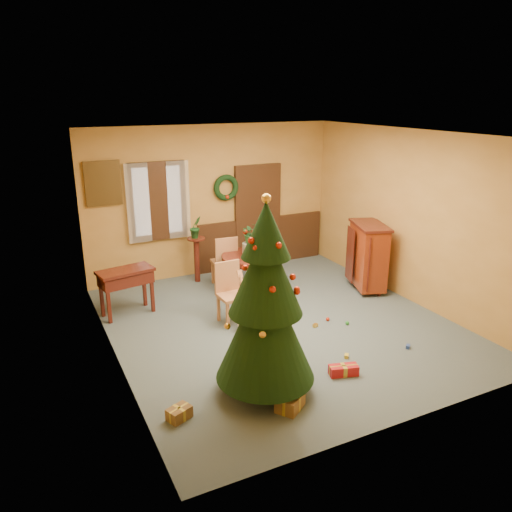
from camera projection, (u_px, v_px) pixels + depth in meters
room_envelope at (224, 217)px, 9.86m from camera, size 5.50×5.50×5.50m
dining_table at (251, 267)px, 8.87m from camera, size 1.04×1.04×0.72m
urn at (251, 249)px, 8.77m from camera, size 0.31×0.31×0.22m
centerpiece_plant at (251, 233)px, 8.68m from camera, size 0.34×0.29×0.37m
chair_near at (230, 290)px, 7.77m from camera, size 0.43×0.43×0.96m
chair_far at (225, 260)px, 9.17m from camera, size 0.46×0.46×0.98m
guitar at (248, 304)px, 7.48m from camera, size 0.53×0.65×0.85m
plant_stand at (197, 254)px, 9.43m from camera, size 0.34×0.34×0.87m
stand_plant at (196, 227)px, 9.26m from camera, size 0.27×0.24×0.41m
christmas_tree at (266, 304)px, 5.69m from camera, size 1.18×1.18×2.43m
writing_desk at (126, 281)px, 8.00m from camera, size 0.93×0.58×0.77m
sideboard at (368, 255)px, 9.03m from camera, size 0.79×1.07×1.23m
gift_a at (290, 402)px, 5.69m from camera, size 0.41×0.39×0.18m
gift_b at (279, 348)px, 6.88m from camera, size 0.29×0.29×0.21m
gift_c at (179, 413)px, 5.52m from camera, size 0.31×0.26×0.14m
gift_d at (344, 370)px, 6.39m from camera, size 0.40×0.25×0.13m
toy_a at (408, 347)px, 7.06m from camera, size 0.09×0.09×0.05m
toy_b at (347, 323)px, 7.78m from camera, size 0.06×0.06×0.06m
toy_c at (346, 356)px, 6.81m from camera, size 0.09×0.09×0.05m
toy_d at (328, 319)px, 7.91m from camera, size 0.06×0.06×0.06m
toy_e at (315, 325)px, 7.71m from camera, size 0.09×0.07×0.05m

